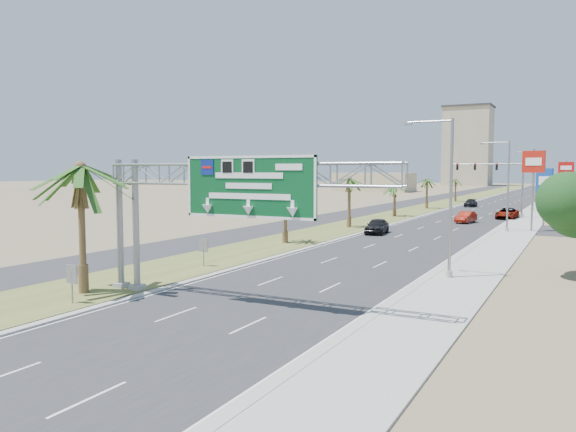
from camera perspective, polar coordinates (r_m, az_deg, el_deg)
The scene contains 27 objects.
ground at distance 21.14m, azimuth -19.25°, elevation -14.35°, with size 600.00×600.00×0.00m, color #8C7A59.
road at distance 124.60m, azimuth 20.91°, elevation 1.23°, with size 12.00×300.00×0.02m, color #28282B.
sidewalk_right at distance 123.88m, azimuth 24.82°, elevation 1.11°, with size 4.00×300.00×0.10m, color #9E9B93.
median_grass at distance 126.17m, azimuth 16.40°, elevation 1.41°, with size 7.00×300.00×0.12m, color #545F2A.
opposing_road at distance 127.73m, azimuth 13.32°, elevation 1.49°, with size 8.00×300.00×0.02m, color #28282B.
sign_gantry at distance 28.30m, azimuth -6.24°, elevation 3.14°, with size 16.75×1.24×7.50m.
palm_near at distance 32.21m, azimuth -20.36°, elevation 4.61°, with size 5.70×5.70×8.35m.
palm_row_b at distance 51.63m, azimuth -0.29°, elevation 2.55°, with size 3.99×3.99×5.95m.
palm_row_c at distance 66.15m, azimuth 6.25°, elevation 3.65°, with size 3.99×3.99×6.75m.
palm_row_d at distance 83.18m, azimuth 10.80°, elevation 2.94°, with size 3.99×3.99×5.45m.
palm_row_e at distance 101.49m, azimuth 13.95°, elevation 3.56°, with size 3.99×3.99×6.15m.
palm_row_f at distance 125.91m, azimuth 16.67°, elevation 3.51°, with size 3.99×3.99×5.75m.
streetlight_near at distance 36.37m, azimuth 15.88°, elevation 1.17°, with size 3.27×0.44×10.00m.
streetlight_mid at distance 65.99m, azimuth 21.27°, elevation 2.52°, with size 3.27×0.44×10.00m.
streetlight_far at distance 101.83m, azimuth 23.58°, elevation 3.09°, with size 3.27×0.44×10.00m.
signal_mast at distance 86.07m, azimuth 21.38°, elevation 3.04°, with size 10.28×0.71×8.00m.
median_signback_a at distance 30.31m, azimuth -21.11°, elevation -5.81°, with size 0.75×0.08×2.08m.
median_signback_b at distance 39.54m, azimuth -8.59°, elevation -3.16°, with size 0.75×0.08×2.08m.
tower_distant at distance 267.86m, azimuth 17.80°, elevation 6.73°, with size 20.00×16.00×35.00m, color tan.
building_distant_left at distance 183.57m, azimuth 8.76°, elevation 3.42°, with size 24.00×14.00×6.00m, color tan.
car_left_lane at distance 60.79m, azimuth 9.03°, elevation -1.03°, with size 1.96×4.88×1.66m, color black.
car_mid_lane at distance 76.01m, azimuth 17.62°, elevation -0.12°, with size 1.58×4.52×1.49m, color maroon.
car_right_lane at distance 84.21m, azimuth 21.37°, elevation 0.23°, with size 2.54×5.51×1.53m, color gray.
car_far at distance 110.13m, azimuth 18.07°, elevation 1.26°, with size 1.98×4.87×1.41m, color black.
pole_sign_red_near at distance 67.28m, azimuth 23.67°, elevation 4.62°, with size 2.41×0.82×9.15m.
pole_sign_blue at distance 75.02m, azimuth 24.60°, elevation 3.09°, with size 1.96×1.05×7.25m.
pole_sign_red_far at distance 96.07m, azimuth 26.40°, elevation 4.03°, with size 2.22×0.55×8.29m.
Camera 1 is at (14.75, -13.54, 6.79)m, focal length 35.00 mm.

